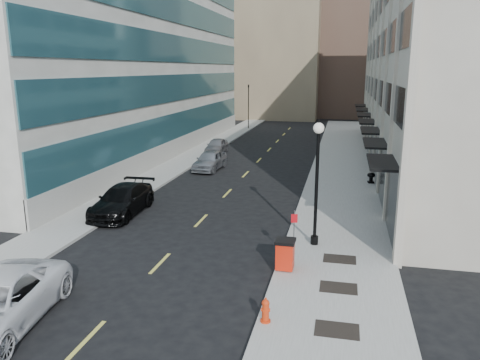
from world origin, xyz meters
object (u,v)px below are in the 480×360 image
at_px(fire_hydrant, 266,310).
at_px(trash_bin, 285,253).
at_px(car_black_pickup, 122,200).
at_px(car_silver_sedan, 210,160).
at_px(car_grey_sedan, 217,146).
at_px(lamppost, 317,173).
at_px(traffic_signal, 249,87).
at_px(urn_planter, 371,177).
at_px(sign_post, 294,229).

xyz_separation_m(fire_hydrant, trash_bin, (0.10, 4.25, 0.29)).
relative_size(car_black_pickup, car_silver_sedan, 1.19).
distance_m(car_grey_sedan, fire_hydrant, 32.42).
distance_m(car_black_pickup, lamppost, 11.88).
bearing_deg(traffic_signal, car_black_pickup, -88.99).
bearing_deg(urn_planter, traffic_signal, 117.14).
bearing_deg(sign_post, car_silver_sedan, 102.50).
relative_size(sign_post, urn_planter, 3.01).
bearing_deg(trash_bin, sign_post, 71.36).
relative_size(fire_hydrant, sign_post, 0.36).
distance_m(traffic_signal, sign_post, 46.55).
xyz_separation_m(car_grey_sedan, sign_post, (10.46, -25.81, 0.92)).
xyz_separation_m(trash_bin, sign_post, (0.26, 0.74, 0.81)).
xyz_separation_m(car_grey_sedan, urn_planter, (14.40, -10.25, -0.12)).
height_order(traffic_signal, fire_hydrant, traffic_signal).
bearing_deg(urn_planter, trash_bin, -104.45).
bearing_deg(car_black_pickup, lamppost, -16.03).
distance_m(car_silver_sedan, lamppost, 18.56).
height_order(car_silver_sedan, car_grey_sedan, car_silver_sedan).
distance_m(trash_bin, urn_planter, 16.83).
height_order(car_black_pickup, car_silver_sedan, car_black_pickup).
distance_m(car_silver_sedan, car_grey_sedan, 7.96).
relative_size(car_grey_sedan, lamppost, 0.73).
distance_m(traffic_signal, lamppost, 44.30).
bearing_deg(fire_hydrant, trash_bin, 80.30).
bearing_deg(fire_hydrant, car_grey_sedan, 99.80).
relative_size(car_black_pickup, lamppost, 0.96).
height_order(car_black_pickup, lamppost, lamppost).
xyz_separation_m(trash_bin, lamppost, (1.00, 3.13, 2.75)).
xyz_separation_m(sign_post, urn_planter, (3.94, 15.56, -1.03)).
distance_m(car_silver_sedan, trash_bin, 20.64).
height_order(car_grey_sedan, sign_post, sign_post).
xyz_separation_m(car_silver_sedan, sign_post, (8.90, -18.01, 0.84)).
relative_size(fire_hydrant, trash_bin, 0.65).
distance_m(lamppost, sign_post, 3.17).
xyz_separation_m(car_silver_sedan, trash_bin, (8.64, -18.75, 0.04)).
bearing_deg(car_grey_sedan, car_black_pickup, -91.66).
distance_m(car_black_pickup, trash_bin, 11.81).
relative_size(traffic_signal, sign_post, 3.01).
xyz_separation_m(car_silver_sedan, urn_planter, (12.84, -2.45, -0.19)).
relative_size(traffic_signal, urn_planter, 9.06).
bearing_deg(sign_post, car_grey_sedan, 98.27).
bearing_deg(lamppost, trash_bin, -107.70).
bearing_deg(car_silver_sedan, fire_hydrant, -66.31).
bearing_deg(sign_post, trash_bin, -123.31).
bearing_deg(trash_bin, car_grey_sedan, 111.89).
bearing_deg(car_grey_sedan, trash_bin, -70.64).
relative_size(traffic_signal, fire_hydrant, 8.28).
relative_size(car_black_pickup, trash_bin, 4.36).
height_order(car_silver_sedan, lamppost, lamppost).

